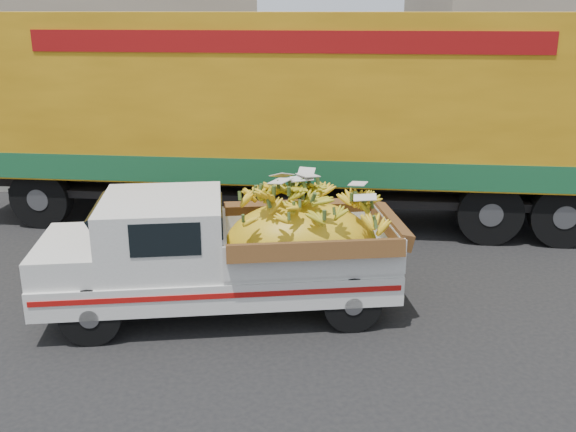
{
  "coord_description": "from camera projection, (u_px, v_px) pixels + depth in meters",
  "views": [
    {
      "loc": [
        0.47,
        -7.05,
        3.84
      ],
      "look_at": [
        1.09,
        1.4,
        1.1
      ],
      "focal_mm": 40.0,
      "sensor_mm": 36.0,
      "label": 1
    }
  ],
  "objects": [
    {
      "name": "pickup_truck",
      "position": [
        246.0,
        250.0,
        8.34
      ],
      "size": [
        4.58,
        1.81,
        1.58
      ],
      "rotation": [
        0.0,
        0.0,
        0.03
      ],
      "color": "black",
      "rests_on": "ground"
    },
    {
      "name": "curb",
      "position": [
        222.0,
        183.0,
        14.59
      ],
      "size": [
        60.0,
        0.25,
        0.15
      ],
      "primitive_type": "cube",
      "color": "gray",
      "rests_on": "ground"
    },
    {
      "name": "semi_trailer",
      "position": [
        293.0,
        108.0,
        11.73
      ],
      "size": [
        12.08,
        4.65,
        3.8
      ],
      "rotation": [
        0.0,
        0.0,
        -0.18
      ],
      "color": "black",
      "rests_on": "ground"
    },
    {
      "name": "ground",
      "position": [
        208.0,
        339.0,
        7.84
      ],
      "size": [
        100.0,
        100.0,
        0.0
      ],
      "primitive_type": "plane",
      "color": "black",
      "rests_on": "ground"
    },
    {
      "name": "sidewalk",
      "position": [
        224.0,
        162.0,
        16.58
      ],
      "size": [
        60.0,
        4.0,
        0.14
      ],
      "primitive_type": "cube",
      "color": "gray",
      "rests_on": "ground"
    }
  ]
}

